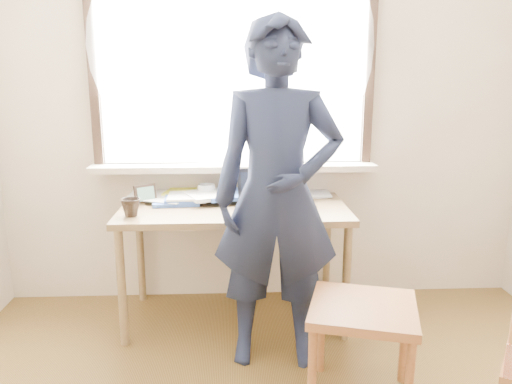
{
  "coord_description": "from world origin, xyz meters",
  "views": [
    {
      "loc": [
        -0.21,
        -1.31,
        1.52
      ],
      "look_at": [
        -0.1,
        0.95,
        0.99
      ],
      "focal_mm": 35.0,
      "sensor_mm": 36.0,
      "label": 1
    }
  ],
  "objects_px": {
    "work_chair": "(363,320)",
    "person": "(278,197)",
    "mug_white": "(206,191)",
    "laptop": "(267,199)",
    "mug_dark": "(131,207)",
    "desk": "(234,219)"
  },
  "relations": [
    {
      "from": "mug_white",
      "to": "person",
      "type": "height_order",
      "value": "person"
    },
    {
      "from": "laptop",
      "to": "person",
      "type": "bearing_deg",
      "value": -86.7
    },
    {
      "from": "desk",
      "to": "person",
      "type": "distance_m",
      "value": 0.56
    },
    {
      "from": "person",
      "to": "desk",
      "type": "bearing_deg",
      "value": 118.69
    },
    {
      "from": "desk",
      "to": "laptop",
      "type": "xyz_separation_m",
      "value": [
        0.2,
        -0.03,
        0.13
      ]
    },
    {
      "from": "mug_white",
      "to": "mug_dark",
      "type": "bearing_deg",
      "value": -134.68
    },
    {
      "from": "work_chair",
      "to": "laptop",
      "type": "bearing_deg",
      "value": 115.38
    },
    {
      "from": "laptop",
      "to": "mug_dark",
      "type": "height_order",
      "value": "laptop"
    },
    {
      "from": "work_chair",
      "to": "person",
      "type": "relative_size",
      "value": 0.32
    },
    {
      "from": "laptop",
      "to": "person",
      "type": "distance_m",
      "value": 0.44
    },
    {
      "from": "desk",
      "to": "work_chair",
      "type": "height_order",
      "value": "desk"
    },
    {
      "from": "mug_dark",
      "to": "person",
      "type": "height_order",
      "value": "person"
    },
    {
      "from": "desk",
      "to": "laptop",
      "type": "height_order",
      "value": "laptop"
    },
    {
      "from": "desk",
      "to": "person",
      "type": "height_order",
      "value": "person"
    },
    {
      "from": "laptop",
      "to": "mug_dark",
      "type": "relative_size",
      "value": 3.38
    },
    {
      "from": "work_chair",
      "to": "person",
      "type": "bearing_deg",
      "value": 132.51
    },
    {
      "from": "desk",
      "to": "work_chair",
      "type": "xyz_separation_m",
      "value": [
        0.59,
        -0.85,
        -0.25
      ]
    },
    {
      "from": "desk",
      "to": "person",
      "type": "relative_size",
      "value": 0.76
    },
    {
      "from": "desk",
      "to": "work_chair",
      "type": "distance_m",
      "value": 1.06
    },
    {
      "from": "mug_dark",
      "to": "work_chair",
      "type": "relative_size",
      "value": 0.19
    },
    {
      "from": "work_chair",
      "to": "mug_white",
      "type": "bearing_deg",
      "value": 125.32
    },
    {
      "from": "mug_white",
      "to": "mug_dark",
      "type": "height_order",
      "value": "mug_dark"
    }
  ]
}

